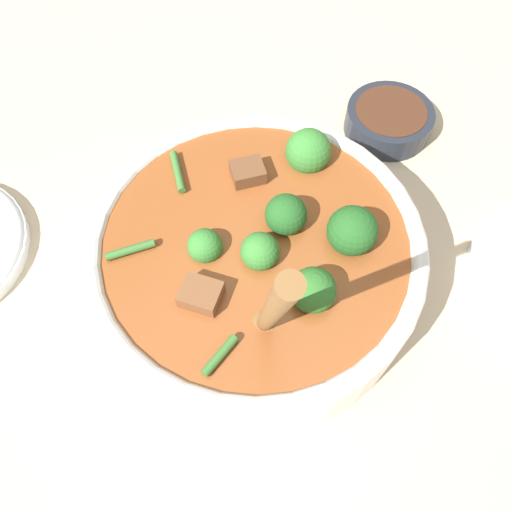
% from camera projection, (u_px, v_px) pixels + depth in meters
% --- Properties ---
extents(ground_plane, '(4.00, 4.00, 0.00)m').
position_uv_depth(ground_plane, '(256.00, 284.00, 0.50)').
color(ground_plane, '#C6B293').
extents(stew_bowl, '(0.30, 0.30, 0.29)m').
position_uv_depth(stew_bowl, '(257.00, 258.00, 0.46)').
color(stew_bowl, white).
rests_on(stew_bowl, ground_plane).
extents(condiment_bowl, '(0.10, 0.10, 0.03)m').
position_uv_depth(condiment_bowl, '(389.00, 119.00, 0.59)').
color(condiment_bowl, '#232833').
rests_on(condiment_bowl, ground_plane).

